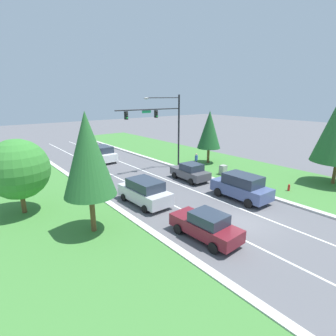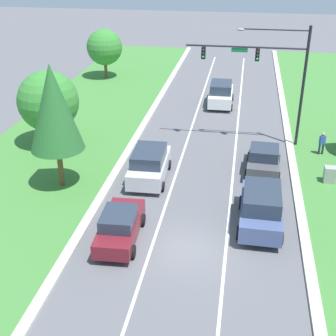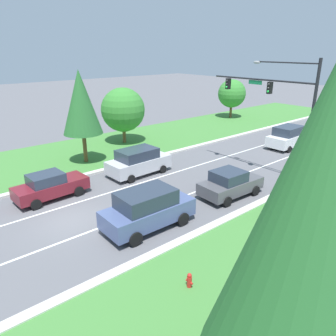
# 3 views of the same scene
# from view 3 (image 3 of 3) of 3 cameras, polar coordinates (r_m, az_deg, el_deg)

# --- Properties ---
(ground_plane) EXTENTS (160.00, 160.00, 0.00)m
(ground_plane) POSITION_cam_3_polar(r_m,az_deg,el_deg) (19.28, -16.41, -8.61)
(ground_plane) COLOR #5B5B60
(curb_strip_right) EXTENTS (0.50, 90.00, 0.15)m
(curb_strip_right) POSITION_cam_3_polar(r_m,az_deg,el_deg) (14.95, -6.95, -16.72)
(curb_strip_right) COLOR beige
(curb_strip_right) RESTS_ON ground_plane
(curb_strip_left) EXTENTS (0.50, 90.00, 0.15)m
(curb_strip_left) POSITION_cam_3_polar(r_m,az_deg,el_deg) (24.10, -22.06, -3.16)
(curb_strip_left) COLOR beige
(curb_strip_left) RESTS_ON ground_plane
(grass_verge_left) EXTENTS (10.00, 90.00, 0.08)m
(grass_verge_left) POSITION_cam_3_polar(r_m,az_deg,el_deg) (28.89, -25.49, 0.04)
(grass_verge_left) COLOR #427F38
(grass_verge_left) RESTS_ON ground_plane
(lane_stripe_inner_left) EXTENTS (0.14, 81.00, 0.01)m
(lane_stripe_inner_left) POSITION_cam_3_polar(r_m,az_deg,el_deg) (20.78, -18.50, -6.66)
(lane_stripe_inner_left) COLOR white
(lane_stripe_inner_left) RESTS_ON ground_plane
(lane_stripe_inner_right) EXTENTS (0.14, 81.00, 0.01)m
(lane_stripe_inner_right) POSITION_cam_3_polar(r_m,az_deg,el_deg) (17.83, -13.95, -10.85)
(lane_stripe_inner_right) COLOR white
(lane_stripe_inner_right) RESTS_ON ground_plane
(traffic_signal_mast) EXTENTS (8.25, 0.41, 8.47)m
(traffic_signal_mast) POSITION_cam_3_polar(r_m,az_deg,el_deg) (23.73, 19.07, 10.89)
(traffic_signal_mast) COLOR black
(traffic_signal_mast) RESTS_ON ground_plane
(burgundy_sedan) EXTENTS (2.13, 4.59, 1.71)m
(burgundy_sedan) POSITION_cam_3_polar(r_m,az_deg,el_deg) (21.94, -19.84, -2.95)
(burgundy_sedan) COLOR maroon
(burgundy_sedan) RESTS_ON ground_plane
(slate_blue_suv) EXTENTS (2.34, 4.98, 2.13)m
(slate_blue_suv) POSITION_cam_3_polar(r_m,az_deg,el_deg) (17.31, -3.57, -7.10)
(slate_blue_suv) COLOR #475684
(slate_blue_suv) RESTS_ON ground_plane
(white_suv) EXTENTS (2.28, 4.74, 2.06)m
(white_suv) POSITION_cam_3_polar(r_m,az_deg,el_deg) (33.44, 20.19, 5.12)
(white_suv) COLOR white
(white_suv) RESTS_ON ground_plane
(silver_suv) EXTENTS (2.38, 4.88, 1.99)m
(silver_suv) POSITION_cam_3_polar(r_m,az_deg,el_deg) (24.67, -5.19, 1.15)
(silver_suv) COLOR silver
(silver_suv) RESTS_ON ground_plane
(graphite_sedan) EXTENTS (2.29, 4.36, 1.75)m
(graphite_sedan) POSITION_cam_3_polar(r_m,az_deg,el_deg) (21.32, 10.75, -2.67)
(graphite_sedan) COLOR #4C4C51
(graphite_sedan) RESTS_ON ground_plane
(utility_cabinet) EXTENTS (0.70, 0.60, 1.08)m
(utility_cabinet) POSITION_cam_3_polar(r_m,az_deg,el_deg) (18.73, 18.36, -7.85)
(utility_cabinet) COLOR #9E9E99
(utility_cabinet) RESTS_ON ground_plane
(pedestrian) EXTENTS (0.43, 0.34, 1.69)m
(pedestrian) POSITION_cam_3_polar(r_m,az_deg,el_deg) (21.97, 24.25, -3.29)
(pedestrian) COLOR #232842
(pedestrian) RESTS_ON ground_plane
(fire_hydrant) EXTENTS (0.34, 0.20, 0.70)m
(fire_hydrant) POSITION_cam_3_polar(r_m,az_deg,el_deg) (13.73, 3.74, -19.05)
(fire_hydrant) COLOR red
(fire_hydrant) RESTS_ON ground_plane
(oak_near_left_tree) EXTENTS (4.26, 4.26, 5.50)m
(oak_near_left_tree) POSITION_cam_3_polar(r_m,az_deg,el_deg) (32.61, -7.84, 10.00)
(oak_near_left_tree) COLOR brown
(oak_near_left_tree) RESTS_ON ground_plane
(conifer_far_right_tree) EXTENTS (4.78, 4.78, 9.91)m
(conifer_far_right_tree) POSITION_cam_3_polar(r_m,az_deg,el_deg) (6.90, 26.51, -7.31)
(conifer_far_right_tree) COLOR brown
(conifer_far_right_tree) RESTS_ON ground_plane
(oak_far_left_tree) EXTENTS (3.69, 3.69, 5.15)m
(oak_far_left_tree) POSITION_cam_3_polar(r_m,az_deg,el_deg) (45.62, 11.06, 12.60)
(oak_far_left_tree) COLOR brown
(oak_far_left_tree) RESTS_ON ground_plane
(conifer_mid_left_tree) EXTENTS (3.14, 3.14, 7.52)m
(conifer_mid_left_tree) POSITION_cam_3_polar(r_m,az_deg,el_deg) (27.12, -14.94, 10.97)
(conifer_mid_left_tree) COLOR brown
(conifer_mid_left_tree) RESTS_ON ground_plane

